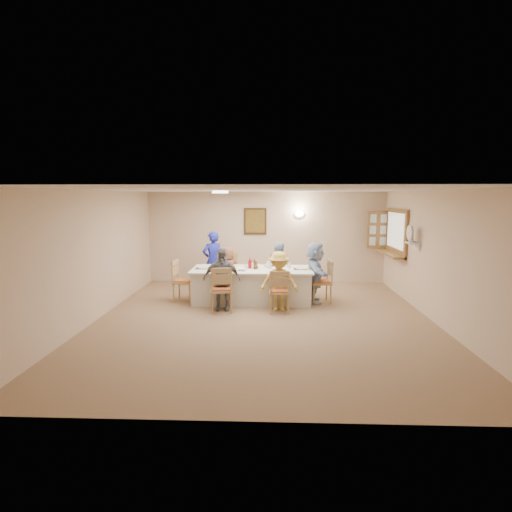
{
  "coord_description": "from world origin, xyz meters",
  "views": [
    {
      "loc": [
        0.12,
        -7.44,
        2.39
      ],
      "look_at": [
        -0.2,
        1.4,
        1.05
      ],
      "focal_mm": 28.0,
      "sensor_mm": 36.0,
      "label": 1
    }
  ],
  "objects_px": {
    "chair_back_left": "(229,273)",
    "diner_right_end": "(315,272)",
    "serving_hatch": "(397,232)",
    "diner_front_left": "(222,279)",
    "diner_front_right": "(279,281)",
    "condiment_ketchup": "(250,263)",
    "dining_table": "(252,285)",
    "chair_right_end": "(321,281)",
    "chair_front_left": "(221,289)",
    "diner_back_right": "(278,269)",
    "chair_front_right": "(279,291)",
    "chair_left_end": "(184,281)",
    "chair_back_right": "(278,274)",
    "desk_fan": "(412,236)",
    "caregiver": "(213,261)",
    "diner_back_left": "(229,270)"
  },
  "relations": [
    {
      "from": "chair_back_left",
      "to": "chair_front_right",
      "type": "distance_m",
      "value": 2.0
    },
    {
      "from": "serving_hatch",
      "to": "chair_front_right",
      "type": "xyz_separation_m",
      "value": [
        -2.9,
        -1.81,
        -1.05
      ]
    },
    {
      "from": "serving_hatch",
      "to": "chair_front_right",
      "type": "relative_size",
      "value": 1.65
    },
    {
      "from": "chair_front_left",
      "to": "chair_left_end",
      "type": "xyz_separation_m",
      "value": [
        -0.95,
        0.8,
        -0.01
      ]
    },
    {
      "from": "dining_table",
      "to": "chair_front_left",
      "type": "bearing_deg",
      "value": -126.87
    },
    {
      "from": "chair_left_end",
      "to": "caregiver",
      "type": "height_order",
      "value": "caregiver"
    },
    {
      "from": "desk_fan",
      "to": "chair_left_end",
      "type": "bearing_deg",
      "value": 176.07
    },
    {
      "from": "dining_table",
      "to": "chair_right_end",
      "type": "xyz_separation_m",
      "value": [
        1.55,
        0.0,
        0.1
      ]
    },
    {
      "from": "diner_front_left",
      "to": "diner_front_right",
      "type": "bearing_deg",
      "value": -2.89
    },
    {
      "from": "chair_left_end",
      "to": "diner_back_left",
      "type": "xyz_separation_m",
      "value": [
        0.95,
        0.68,
        0.11
      ]
    },
    {
      "from": "chair_left_end",
      "to": "chair_right_end",
      "type": "relative_size",
      "value": 0.99
    },
    {
      "from": "diner_back_right",
      "to": "condiment_ketchup",
      "type": "height_order",
      "value": "diner_back_right"
    },
    {
      "from": "diner_front_right",
      "to": "chair_front_left",
      "type": "bearing_deg",
      "value": -177.76
    },
    {
      "from": "serving_hatch",
      "to": "chair_back_left",
      "type": "distance_m",
      "value": 4.23
    },
    {
      "from": "diner_right_end",
      "to": "diner_back_right",
      "type": "bearing_deg",
      "value": 50.87
    },
    {
      "from": "diner_back_left",
      "to": "caregiver",
      "type": "distance_m",
      "value": 0.67
    },
    {
      "from": "desk_fan",
      "to": "chair_front_left",
      "type": "distance_m",
      "value": 4.16
    },
    {
      "from": "diner_front_right",
      "to": "diner_front_left",
      "type": "bearing_deg",
      "value": 176.53
    },
    {
      "from": "dining_table",
      "to": "diner_back_right",
      "type": "height_order",
      "value": "diner_back_right"
    },
    {
      "from": "diner_back_left",
      "to": "condiment_ketchup",
      "type": "distance_m",
      "value": 0.89
    },
    {
      "from": "chair_front_right",
      "to": "diner_back_right",
      "type": "distance_m",
      "value": 1.49
    },
    {
      "from": "diner_back_right",
      "to": "caregiver",
      "type": "relative_size",
      "value": 0.86
    },
    {
      "from": "chair_back_right",
      "to": "chair_right_end",
      "type": "relative_size",
      "value": 1.01
    },
    {
      "from": "chair_front_right",
      "to": "diner_front_right",
      "type": "relative_size",
      "value": 0.73
    },
    {
      "from": "chair_front_right",
      "to": "chair_left_end",
      "type": "xyz_separation_m",
      "value": [
        -2.15,
        0.8,
        0.02
      ]
    },
    {
      "from": "diner_right_end",
      "to": "condiment_ketchup",
      "type": "relative_size",
      "value": 5.5
    },
    {
      "from": "chair_front_left",
      "to": "diner_back_right",
      "type": "relative_size",
      "value": 0.75
    },
    {
      "from": "dining_table",
      "to": "chair_back_right",
      "type": "height_order",
      "value": "chair_back_right"
    },
    {
      "from": "desk_fan",
      "to": "diner_front_left",
      "type": "distance_m",
      "value": 4.1
    },
    {
      "from": "chair_back_right",
      "to": "caregiver",
      "type": "height_order",
      "value": "caregiver"
    },
    {
      "from": "desk_fan",
      "to": "diner_front_right",
      "type": "distance_m",
      "value": 2.96
    },
    {
      "from": "dining_table",
      "to": "diner_back_right",
      "type": "relative_size",
      "value": 2.1
    },
    {
      "from": "diner_front_left",
      "to": "condiment_ketchup",
      "type": "xyz_separation_m",
      "value": [
        0.56,
        0.73,
        0.22
      ]
    },
    {
      "from": "diner_back_right",
      "to": "caregiver",
      "type": "height_order",
      "value": "caregiver"
    },
    {
      "from": "diner_back_left",
      "to": "diner_front_right",
      "type": "relative_size",
      "value": 0.94
    },
    {
      "from": "desk_fan",
      "to": "chair_front_left",
      "type": "xyz_separation_m",
      "value": [
        -3.99,
        -0.46,
        -1.07
      ]
    },
    {
      "from": "chair_front_right",
      "to": "diner_front_right",
      "type": "xyz_separation_m",
      "value": [
        0.0,
        0.12,
        0.17
      ]
    },
    {
      "from": "desk_fan",
      "to": "chair_front_right",
      "type": "distance_m",
      "value": 3.04
    },
    {
      "from": "chair_front_right",
      "to": "diner_front_right",
      "type": "height_order",
      "value": "diner_front_right"
    },
    {
      "from": "chair_back_left",
      "to": "chair_front_left",
      "type": "xyz_separation_m",
      "value": [
        -0.0,
        -1.6,
        -0.03
      ]
    },
    {
      "from": "diner_front_right",
      "to": "condiment_ketchup",
      "type": "distance_m",
      "value": 1.01
    },
    {
      "from": "serving_hatch",
      "to": "diner_right_end",
      "type": "distance_m",
      "value": 2.45
    },
    {
      "from": "diner_front_left",
      "to": "caregiver",
      "type": "xyz_separation_m",
      "value": [
        -0.45,
        1.83,
        0.08
      ]
    },
    {
      "from": "chair_right_end",
      "to": "diner_right_end",
      "type": "distance_m",
      "value": 0.24
    },
    {
      "from": "desk_fan",
      "to": "caregiver",
      "type": "xyz_separation_m",
      "value": [
        -4.44,
        1.49,
        -0.8
      ]
    },
    {
      "from": "chair_right_end",
      "to": "diner_front_right",
      "type": "bearing_deg",
      "value": -60.34
    },
    {
      "from": "chair_back_right",
      "to": "diner_right_end",
      "type": "xyz_separation_m",
      "value": [
        0.82,
        -0.8,
        0.2
      ]
    },
    {
      "from": "caregiver",
      "to": "condiment_ketchup",
      "type": "xyz_separation_m",
      "value": [
        1.01,
        -1.1,
        0.13
      ]
    },
    {
      "from": "chair_back_left",
      "to": "diner_right_end",
      "type": "distance_m",
      "value": 2.18
    },
    {
      "from": "chair_front_left",
      "to": "caregiver",
      "type": "height_order",
      "value": "caregiver"
    }
  ]
}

